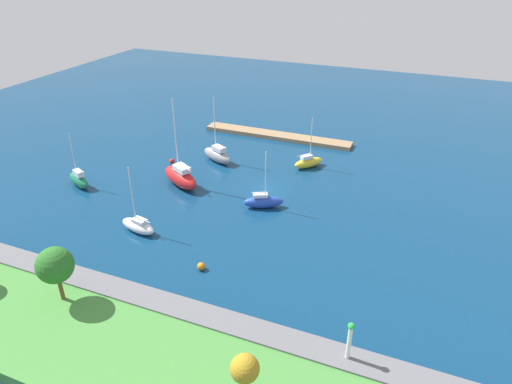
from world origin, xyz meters
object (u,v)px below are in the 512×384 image
at_px(sailboat_white_off_beacon, 138,226).
at_px(sailboat_blue_lone_north, 263,201).
at_px(pier_dock, 277,136).
at_px(mooring_buoy_orange, 201,266).
at_px(park_tree_west, 245,370).
at_px(sailboat_yellow_west_end, 308,162).
at_px(mooring_buoy_red, 172,161).
at_px(sailboat_red_east_end, 181,177).
at_px(sailboat_gray_by_breakwater, 217,155).
at_px(sailboat_green_near_pier, 79,180).
at_px(harbor_beacon, 350,338).
at_px(park_tree_mideast, 55,265).

bearing_deg(sailboat_white_off_beacon, sailboat_blue_lone_north, -125.45).
relative_size(pier_dock, mooring_buoy_orange, 32.07).
xyz_separation_m(park_tree_west, mooring_buoy_orange, (11.60, -14.57, -4.72)).
xyz_separation_m(sailboat_yellow_west_end, mooring_buoy_red, (20.99, 6.99, -0.48)).
bearing_deg(mooring_buoy_red, sailboat_yellow_west_end, -161.58).
xyz_separation_m(sailboat_white_off_beacon, sailboat_blue_lone_north, (-12.19, -11.39, 0.08)).
height_order(sailboat_red_east_end, sailboat_white_off_beacon, sailboat_red_east_end).
relative_size(sailboat_gray_by_breakwater, sailboat_green_near_pier, 1.31).
bearing_deg(mooring_buoy_red, sailboat_green_near_pier, 55.32).
relative_size(sailboat_red_east_end, sailboat_green_near_pier, 1.61).
relative_size(sailboat_blue_lone_north, mooring_buoy_red, 10.04).
relative_size(harbor_beacon, sailboat_white_off_beacon, 0.43).
bearing_deg(sailboat_yellow_west_end, harbor_beacon, -118.32).
height_order(park_tree_mideast, sailboat_yellow_west_end, sailboat_yellow_west_end).
xyz_separation_m(sailboat_gray_by_breakwater, sailboat_red_east_end, (1.15, 9.78, 0.28)).
bearing_deg(sailboat_yellow_west_end, park_tree_mideast, -156.75).
height_order(sailboat_red_east_end, mooring_buoy_red, sailboat_red_east_end).
bearing_deg(pier_dock, park_tree_west, 107.56).
bearing_deg(pier_dock, sailboat_white_off_beacon, 81.98).
xyz_separation_m(sailboat_green_near_pier, mooring_buoy_orange, (-26.05, 10.75, -0.63)).
bearing_deg(sailboat_blue_lone_north, sailboat_white_off_beacon, -163.01).
relative_size(park_tree_west, mooring_buoy_red, 6.18).
distance_m(sailboat_white_off_beacon, sailboat_blue_lone_north, 16.68).
xyz_separation_m(sailboat_gray_by_breakwater, sailboat_blue_lone_north, (-12.47, 11.17, -0.25)).
xyz_separation_m(sailboat_green_near_pier, mooring_buoy_red, (-8.40, -12.14, -0.66)).
relative_size(park_tree_mideast, sailboat_gray_by_breakwater, 0.54).
height_order(pier_dock, mooring_buoy_red, mooring_buoy_red).
bearing_deg(park_tree_west, sailboat_red_east_end, -52.55).
bearing_deg(harbor_beacon, sailboat_blue_lone_north, -54.20).
bearing_deg(sailboat_blue_lone_north, harbor_beacon, -80.28).
relative_size(sailboat_blue_lone_north, mooring_buoy_orange, 9.49).
distance_m(park_tree_mideast, sailboat_gray_by_breakwater, 37.11).
bearing_deg(pier_dock, sailboat_yellow_west_end, 131.39).
height_order(sailboat_blue_lone_north, mooring_buoy_orange, sailboat_blue_lone_north).
relative_size(park_tree_west, sailboat_blue_lone_north, 0.62).
distance_m(sailboat_white_off_beacon, mooring_buoy_red, 20.26).
xyz_separation_m(harbor_beacon, park_tree_mideast, (26.95, 3.11, 1.64)).
bearing_deg(sailboat_white_off_beacon, sailboat_red_east_end, -72.15).
xyz_separation_m(pier_dock, sailboat_green_near_pier, (20.33, 29.40, 0.71)).
height_order(sailboat_yellow_west_end, sailboat_blue_lone_north, sailboat_yellow_west_end).
xyz_separation_m(harbor_beacon, sailboat_gray_by_breakwater, (28.74, -33.73, -2.47)).
xyz_separation_m(park_tree_west, park_tree_mideast, (20.94, -4.10, 0.12)).
bearing_deg(sailboat_blue_lone_north, sailboat_gray_by_breakwater, 112.06).
xyz_separation_m(sailboat_gray_by_breakwater, sailboat_white_off_beacon, (-0.28, 22.56, -0.33)).
relative_size(sailboat_yellow_west_end, mooring_buoy_orange, 9.53).
height_order(sailboat_yellow_west_end, sailboat_white_off_beacon, sailboat_white_off_beacon).
height_order(sailboat_gray_by_breakwater, sailboat_white_off_beacon, sailboat_gray_by_breakwater).
height_order(sailboat_blue_lone_north, sailboat_green_near_pier, sailboat_blue_lone_north).
height_order(pier_dock, sailboat_green_near_pier, sailboat_green_near_pier).
distance_m(harbor_beacon, park_tree_west, 9.52).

